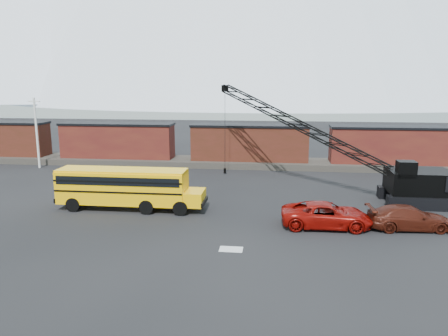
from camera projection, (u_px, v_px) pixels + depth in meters
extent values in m
plane|color=black|center=(230.00, 227.00, 30.09)|extent=(160.00, 160.00, 0.00)
cube|color=white|center=(273.00, 77.00, 358.59)|extent=(800.00, 80.00, 24.00)
cube|color=#433D37|center=(249.00, 163.00, 51.43)|extent=(120.00, 5.00, 0.70)
cube|color=black|center=(27.00, 153.00, 54.51)|extent=(2.20, 2.40, 0.60)
cube|color=#461414|center=(118.00, 141.00, 52.81)|extent=(13.50, 2.90, 4.00)
cube|color=black|center=(117.00, 124.00, 52.40)|extent=(13.70, 3.10, 0.25)
cube|color=black|center=(85.00, 154.00, 53.63)|extent=(2.20, 2.40, 0.60)
cube|color=black|center=(152.00, 155.00, 52.66)|extent=(2.20, 2.40, 0.60)
cube|color=#4E1D16|center=(250.00, 143.00, 50.96)|extent=(13.50, 2.90, 4.00)
cube|color=black|center=(250.00, 126.00, 50.55)|extent=(13.70, 3.10, 0.25)
cube|color=black|center=(214.00, 157.00, 51.78)|extent=(2.20, 2.40, 0.60)
cube|color=black|center=(285.00, 158.00, 50.81)|extent=(2.20, 2.40, 0.60)
cube|color=#461414|center=(391.00, 146.00, 49.11)|extent=(13.50, 2.90, 4.00)
cube|color=black|center=(393.00, 127.00, 48.70)|extent=(13.70, 3.10, 0.25)
cube|color=black|center=(352.00, 160.00, 49.93)|extent=(2.20, 2.40, 0.60)
cube|color=black|center=(429.00, 161.00, 48.96)|extent=(2.20, 2.40, 0.60)
cylinder|color=silver|center=(37.00, 133.00, 49.58)|extent=(0.24, 0.24, 8.00)
cube|color=silver|center=(34.00, 101.00, 48.86)|extent=(1.40, 0.12, 0.12)
cube|color=silver|center=(231.00, 249.00, 26.13)|extent=(1.40, 0.90, 0.02)
cube|color=#FFB805|center=(123.00, 187.00, 33.99)|extent=(10.00, 2.50, 2.50)
cube|color=#FFB805|center=(194.00, 198.00, 33.49)|extent=(1.60, 2.30, 1.10)
cube|color=#FFB805|center=(122.00, 170.00, 33.73)|extent=(10.00, 2.30, 0.18)
cube|color=black|center=(116.00, 182.00, 32.63)|extent=(9.60, 0.05, 0.65)
cube|color=black|center=(128.00, 174.00, 35.08)|extent=(9.60, 0.05, 0.65)
cube|color=black|center=(204.00, 202.00, 33.45)|extent=(0.15, 2.45, 0.35)
cube|color=black|center=(62.00, 197.00, 34.78)|extent=(0.15, 2.50, 0.35)
cylinder|color=black|center=(73.00, 205.00, 33.54)|extent=(1.10, 0.35, 1.10)
cylinder|color=black|center=(86.00, 197.00, 35.78)|extent=(1.10, 0.35, 1.10)
cylinder|color=black|center=(146.00, 207.00, 32.87)|extent=(1.10, 0.35, 1.10)
cylinder|color=black|center=(155.00, 199.00, 35.11)|extent=(1.10, 0.35, 1.10)
cylinder|color=black|center=(180.00, 208.00, 32.57)|extent=(1.10, 0.35, 1.10)
cylinder|color=black|center=(186.00, 200.00, 34.81)|extent=(1.10, 0.35, 1.10)
imported|color=#8A0B06|center=(327.00, 215.00, 29.96)|extent=(6.23, 2.95, 1.72)
imported|color=#42150B|center=(409.00, 218.00, 29.55)|extent=(5.71, 2.69, 1.61)
cube|color=black|center=(424.00, 203.00, 34.09)|extent=(5.50, 1.00, 1.00)
cube|color=black|center=(411.00, 193.00, 37.20)|extent=(5.50, 1.00, 1.00)
cube|color=black|center=(419.00, 181.00, 35.37)|extent=(4.80, 3.60, 1.80)
cube|color=black|center=(445.00, 179.00, 35.10)|extent=(1.20, 3.80, 1.20)
cube|color=black|center=(406.00, 169.00, 34.12)|extent=(1.40, 1.20, 1.30)
cube|color=black|center=(408.00, 171.00, 33.59)|extent=(1.20, 0.06, 0.90)
cube|color=black|center=(225.00, 88.00, 45.31)|extent=(0.70, 0.50, 0.60)
cylinder|color=black|center=(225.00, 132.00, 46.21)|extent=(0.04, 0.04, 8.83)
cube|color=black|center=(225.00, 171.00, 47.05)|extent=(0.25, 0.25, 0.50)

